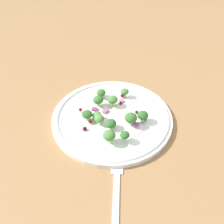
% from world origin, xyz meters
% --- Properties ---
extents(ground_plane, '(1.80, 1.80, 0.02)m').
position_xyz_m(ground_plane, '(0.00, 0.00, -0.01)').
color(ground_plane, olive).
extents(plate, '(0.28, 0.28, 0.02)m').
position_xyz_m(plate, '(0.02, 0.03, 0.01)').
color(plate, white).
rests_on(plate, ground_plane).
extents(dressing_pool, '(0.16, 0.16, 0.00)m').
position_xyz_m(dressing_pool, '(0.02, 0.03, 0.01)').
color(dressing_pool, white).
rests_on(dressing_pool, plate).
extents(broccoli_floret_0, '(0.02, 0.02, 0.02)m').
position_xyz_m(broccoli_floret_0, '(0.05, 0.02, 0.03)').
color(broccoli_floret_0, '#ADD18E').
rests_on(broccoli_floret_0, plate).
extents(broccoli_floret_1, '(0.02, 0.02, 0.02)m').
position_xyz_m(broccoli_floret_1, '(0.04, -0.01, 0.03)').
color(broccoli_floret_1, '#ADD18E').
rests_on(broccoli_floret_1, plate).
extents(broccoli_floret_2, '(0.02, 0.02, 0.02)m').
position_xyz_m(broccoli_floret_2, '(0.02, -0.03, 0.03)').
color(broccoli_floret_2, '#ADD18E').
rests_on(broccoli_floret_2, plate).
extents(broccoli_floret_3, '(0.02, 0.02, 0.02)m').
position_xyz_m(broccoli_floret_3, '(0.10, 0.04, 0.03)').
color(broccoli_floret_3, '#9EC684').
rests_on(broccoli_floret_3, plate).
extents(broccoli_floret_4, '(0.02, 0.02, 0.03)m').
position_xyz_m(broccoli_floret_4, '(-0.03, 0.00, 0.03)').
color(broccoli_floret_4, '#ADD18E').
rests_on(broccoli_floret_4, plate).
extents(broccoli_floret_5, '(0.02, 0.02, 0.03)m').
position_xyz_m(broccoli_floret_5, '(-0.02, 0.03, 0.03)').
color(broccoli_floret_5, '#9EC684').
rests_on(broccoli_floret_5, plate).
extents(broccoli_floret_6, '(0.02, 0.02, 0.03)m').
position_xyz_m(broccoli_floret_6, '(0.04, 0.09, 0.03)').
color(broccoli_floret_6, '#ADD18E').
rests_on(broccoli_floret_6, plate).
extents(broccoli_floret_7, '(0.02, 0.02, 0.02)m').
position_xyz_m(broccoli_floret_7, '(-0.05, 0.07, 0.03)').
color(broccoli_floret_7, '#9EC684').
rests_on(broccoli_floret_7, plate).
extents(broccoli_floret_8, '(0.03, 0.03, 0.03)m').
position_xyz_m(broccoli_floret_8, '(0.09, 0.01, 0.03)').
color(broccoli_floret_8, '#9EC684').
rests_on(broccoli_floret_8, plate).
extents(broccoli_floret_9, '(0.03, 0.03, 0.03)m').
position_xyz_m(broccoli_floret_9, '(0.05, 0.06, 0.04)').
color(broccoli_floret_9, '#9EC684').
rests_on(broccoli_floret_9, plate).
extents(broccoli_floret_10, '(0.02, 0.02, 0.02)m').
position_xyz_m(broccoli_floret_10, '(0.02, -0.01, 0.03)').
color(broccoli_floret_10, '#9EC684').
rests_on(broccoli_floret_10, plate).
extents(broccoli_floret_11, '(0.02, 0.02, 0.02)m').
position_xyz_m(broccoli_floret_11, '(-0.06, 0.01, 0.03)').
color(broccoli_floret_11, '#ADD18E').
rests_on(broccoli_floret_11, plate).
extents(cranberry_0, '(0.01, 0.01, 0.01)m').
position_xyz_m(cranberry_0, '(-0.05, 0.06, 0.02)').
color(cranberry_0, maroon).
rests_on(cranberry_0, plate).
extents(cranberry_1, '(0.01, 0.01, 0.01)m').
position_xyz_m(cranberry_1, '(0.05, -0.04, 0.02)').
color(cranberry_1, '#4C0A14').
rests_on(cranberry_1, plate).
extents(cranberry_2, '(0.01, 0.01, 0.01)m').
position_xyz_m(cranberry_2, '(0.03, -0.03, 0.02)').
color(cranberry_2, maroon).
rests_on(cranberry_2, plate).
extents(cranberry_3, '(0.01, 0.01, 0.01)m').
position_xyz_m(cranberry_3, '(0.02, 0.09, 0.02)').
color(cranberry_3, maroon).
rests_on(cranberry_3, plate).
extents(cranberry_4, '(0.01, 0.01, 0.01)m').
position_xyz_m(cranberry_4, '(-0.01, -0.04, 0.02)').
color(cranberry_4, maroon).
rests_on(cranberry_4, plate).
extents(cranberry_5, '(0.01, 0.01, 0.01)m').
position_xyz_m(cranberry_5, '(-0.02, 0.05, 0.02)').
color(cranberry_5, maroon).
rests_on(cranberry_5, plate).
extents(onion_bit_0, '(0.01, 0.01, 0.00)m').
position_xyz_m(onion_bit_0, '(0.04, 0.10, 0.01)').
color(onion_bit_0, '#843D75').
rests_on(onion_bit_0, plate).
extents(onion_bit_1, '(0.02, 0.02, 0.01)m').
position_xyz_m(onion_bit_1, '(0.00, 0.01, 0.02)').
color(onion_bit_1, '#A35B93').
rests_on(onion_bit_1, plate).
extents(onion_bit_2, '(0.02, 0.02, 0.01)m').
position_xyz_m(onion_bit_2, '(0.06, 0.07, 0.02)').
color(onion_bit_2, '#A35B93').
rests_on(onion_bit_2, plate).
extents(onion_bit_3, '(0.02, 0.02, 0.01)m').
position_xyz_m(onion_bit_3, '(-0.03, 0.06, 0.01)').
color(onion_bit_3, '#A35B93').
rests_on(onion_bit_3, plate).
extents(onion_bit_4, '(0.01, 0.02, 0.01)m').
position_xyz_m(onion_bit_4, '(-0.01, -0.01, 0.02)').
color(onion_bit_4, '#843D75').
rests_on(onion_bit_4, plate).
extents(fork, '(0.19, 0.06, 0.01)m').
position_xyz_m(fork, '(0.21, -0.00, 0.00)').
color(fork, silver).
rests_on(fork, ground_plane).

